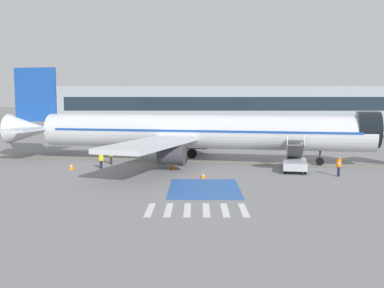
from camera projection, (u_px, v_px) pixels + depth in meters
ground_plane at (189, 161)px, 50.46m from camera, size 600.00×600.00×0.00m
apron_leadline_yellow at (202, 162)px, 50.06m from camera, size 78.90×15.22×0.01m
apron_stand_patch_blue at (204, 188)px, 35.36m from camera, size 5.59×8.07×0.01m
apron_walkway_bar_0 at (150, 210)px, 28.64m from camera, size 0.44×3.60×0.01m
apron_walkway_bar_1 at (169, 210)px, 28.62m from camera, size 0.44×3.60×0.01m
apron_walkway_bar_2 at (187, 210)px, 28.61m from camera, size 0.44×3.60×0.01m
apron_walkway_bar_3 at (206, 210)px, 28.60m from camera, size 0.44×3.60×0.01m
apron_walkway_bar_4 at (225, 210)px, 28.59m from camera, size 0.44×3.60×0.01m
apron_walkway_bar_5 at (244, 210)px, 28.58m from camera, size 0.44×3.60×0.01m
airliner at (197, 132)px, 49.84m from camera, size 45.86×31.73×10.68m
boarding_stairs_forward at (295, 161)px, 43.70m from camera, size 3.06×5.50×3.67m
fuel_tanker at (160, 132)px, 70.55m from camera, size 8.73×3.59×3.57m
ground_crew_0 at (339, 165)px, 40.71m from camera, size 0.49×0.43×1.83m
ground_crew_1 at (101, 159)px, 45.27m from camera, size 0.48×0.44×1.64m
ground_crew_2 at (111, 155)px, 47.98m from camera, size 0.49×0.40×1.85m
traffic_cone_0 at (203, 175)px, 39.96m from camera, size 0.46×0.46×0.51m
traffic_cone_1 at (71, 166)px, 44.66m from camera, size 0.61×0.61×0.68m
traffic_cone_2 at (172, 166)px, 45.03m from camera, size 0.58×0.58×0.64m
terminal_building at (249, 105)px, 123.94m from camera, size 103.02×12.10×10.16m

